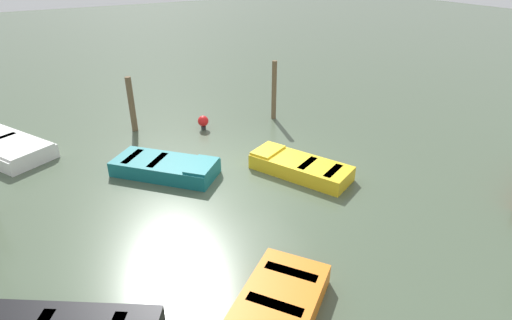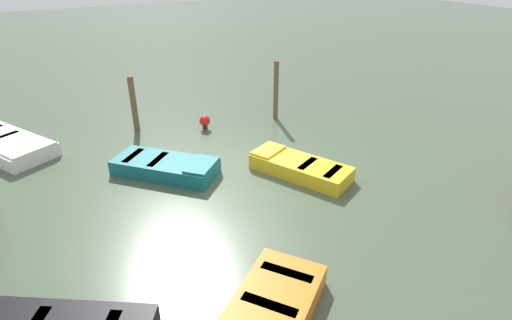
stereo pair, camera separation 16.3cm
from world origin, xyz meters
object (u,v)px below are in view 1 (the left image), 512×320
(rowboat_white, at_px, (3,147))
(mooring_piling_far_left, at_px, (274,90))
(marker_buoy, at_px, (203,121))
(mooring_piling_mid_left, at_px, (132,105))
(rowboat_yellow, at_px, (300,167))
(rowboat_teal, at_px, (166,167))

(rowboat_white, bearing_deg, mooring_piling_far_left, 51.04)
(marker_buoy, bearing_deg, mooring_piling_mid_left, 152.39)
(rowboat_yellow, bearing_deg, mooring_piling_far_left, -47.60)
(rowboat_white, xyz_separation_m, marker_buoy, (5.84, -1.28, 0.07))
(rowboat_yellow, bearing_deg, marker_buoy, -11.45)
(mooring_piling_far_left, bearing_deg, rowboat_teal, -156.55)
(rowboat_yellow, height_order, mooring_piling_mid_left, mooring_piling_mid_left)
(rowboat_yellow, distance_m, mooring_piling_mid_left, 6.05)
(rowboat_white, height_order, mooring_piling_far_left, mooring_piling_far_left)
(mooring_piling_mid_left, relative_size, marker_buoy, 3.80)
(rowboat_yellow, relative_size, rowboat_teal, 1.03)
(mooring_piling_mid_left, xyz_separation_m, mooring_piling_far_left, (4.61, -1.37, 0.12))
(rowboat_teal, bearing_deg, marker_buoy, 94.79)
(rowboat_yellow, distance_m, mooring_piling_far_left, 4.21)
(mooring_piling_far_left, bearing_deg, rowboat_yellow, -112.47)
(mooring_piling_mid_left, distance_m, mooring_piling_far_left, 4.81)
(mooring_piling_far_left, bearing_deg, rowboat_white, 169.29)
(rowboat_white, xyz_separation_m, mooring_piling_mid_left, (3.82, -0.22, 0.70))
(rowboat_yellow, height_order, rowboat_white, same)
(rowboat_white, height_order, marker_buoy, marker_buoy)
(rowboat_white, bearing_deg, marker_buoy, 49.40)
(mooring_piling_far_left, xyz_separation_m, marker_buoy, (-2.59, 0.32, -0.75))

